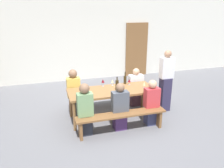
# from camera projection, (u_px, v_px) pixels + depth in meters

# --- Properties ---
(ground_plane) EXTENTS (24.00, 24.00, 0.00)m
(ground_plane) POSITION_uv_depth(u_px,v_px,m) (112.00, 117.00, 5.69)
(ground_plane) COLOR slate
(back_wall) EXTENTS (14.00, 0.20, 3.20)m
(back_wall) POSITION_uv_depth(u_px,v_px,m) (85.00, 37.00, 8.33)
(back_wall) COLOR silver
(back_wall) RESTS_ON ground
(wooden_door) EXTENTS (0.90, 0.06, 2.10)m
(wooden_door) POSITION_uv_depth(u_px,v_px,m) (137.00, 50.00, 8.93)
(wooden_door) COLOR brown
(wooden_door) RESTS_ON ground
(tasting_table) EXTENTS (2.13, 0.84, 0.75)m
(tasting_table) POSITION_uv_depth(u_px,v_px,m) (112.00, 93.00, 5.47)
(tasting_table) COLOR olive
(tasting_table) RESTS_ON ground
(bench_near) EXTENTS (2.03, 0.30, 0.45)m
(bench_near) POSITION_uv_depth(u_px,v_px,m) (121.00, 117.00, 4.92)
(bench_near) COLOR brown
(bench_near) RESTS_ON ground
(bench_far) EXTENTS (2.03, 0.30, 0.45)m
(bench_far) POSITION_uv_depth(u_px,v_px,m) (105.00, 94.00, 6.22)
(bench_far) COLOR brown
(bench_far) RESTS_ON ground
(wine_bottle_0) EXTENTS (0.07, 0.07, 0.32)m
(wine_bottle_0) POSITION_uv_depth(u_px,v_px,m) (85.00, 93.00, 4.90)
(wine_bottle_0) COLOR #234C2D
(wine_bottle_0) RESTS_ON tasting_table
(wine_bottle_1) EXTENTS (0.07, 0.07, 0.32)m
(wine_bottle_1) POSITION_uv_depth(u_px,v_px,m) (125.00, 80.00, 5.85)
(wine_bottle_1) COLOR #332814
(wine_bottle_1) RESTS_ON tasting_table
(wine_bottle_2) EXTENTS (0.08, 0.08, 0.33)m
(wine_bottle_2) POSITION_uv_depth(u_px,v_px,m) (117.00, 85.00, 5.41)
(wine_bottle_2) COLOR #332814
(wine_bottle_2) RESTS_ON tasting_table
(wine_glass_0) EXTENTS (0.08, 0.08, 0.15)m
(wine_glass_0) POSITION_uv_depth(u_px,v_px,m) (129.00, 81.00, 5.77)
(wine_glass_0) COLOR silver
(wine_glass_0) RESTS_ON tasting_table
(wine_glass_1) EXTENTS (0.08, 0.08, 0.19)m
(wine_glass_1) POSITION_uv_depth(u_px,v_px,m) (103.00, 81.00, 5.67)
(wine_glass_1) COLOR silver
(wine_glass_1) RESTS_ON tasting_table
(wine_glass_2) EXTENTS (0.07, 0.07, 0.16)m
(wine_glass_2) POSITION_uv_depth(u_px,v_px,m) (144.00, 84.00, 5.54)
(wine_glass_2) COLOR silver
(wine_glass_2) RESTS_ON tasting_table
(wine_glass_3) EXTENTS (0.07, 0.07, 0.16)m
(wine_glass_3) POSITION_uv_depth(u_px,v_px,m) (112.00, 81.00, 5.73)
(wine_glass_3) COLOR silver
(wine_glass_3) RESTS_ON tasting_table
(seated_guest_near_0) EXTENTS (0.33, 0.24, 1.17)m
(seated_guest_near_0) POSITION_uv_depth(u_px,v_px,m) (85.00, 110.00, 4.78)
(seated_guest_near_0) COLOR #292C37
(seated_guest_near_0) RESTS_ON ground
(seated_guest_near_1) EXTENTS (0.37, 0.24, 1.10)m
(seated_guest_near_1) POSITION_uv_depth(u_px,v_px,m) (120.00, 108.00, 5.01)
(seated_guest_near_1) COLOR #472A5E
(seated_guest_near_1) RESTS_ON ground
(seated_guest_near_2) EXTENTS (0.34, 0.24, 1.10)m
(seated_guest_near_2) POSITION_uv_depth(u_px,v_px,m) (151.00, 103.00, 5.22)
(seated_guest_near_2) COLOR navy
(seated_guest_near_2) RESTS_ON ground
(seated_guest_far_0) EXTENTS (0.34, 0.24, 1.18)m
(seated_guest_far_0) POSITION_uv_depth(u_px,v_px,m) (74.00, 92.00, 5.78)
(seated_guest_far_0) COLOR #575056
(seated_guest_far_0) RESTS_ON ground
(seated_guest_far_1) EXTENTS (0.40, 0.24, 1.08)m
(seated_guest_far_1) POSITION_uv_depth(u_px,v_px,m) (136.00, 88.00, 6.27)
(seated_guest_far_1) COLOR #57313B
(seated_guest_far_1) RESTS_ON ground
(standing_host) EXTENTS (0.34, 0.24, 1.64)m
(standing_host) POSITION_uv_depth(u_px,v_px,m) (166.00, 82.00, 5.87)
(standing_host) COLOR #2E2946
(standing_host) RESTS_ON ground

